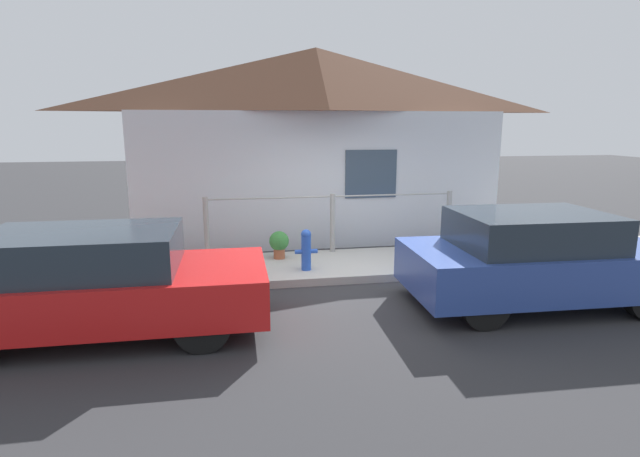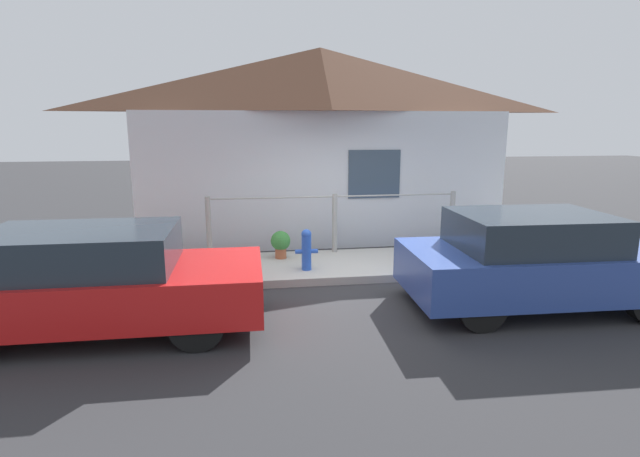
{
  "view_description": "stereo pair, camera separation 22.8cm",
  "coord_description": "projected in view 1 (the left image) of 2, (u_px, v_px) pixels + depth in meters",
  "views": [
    {
      "loc": [
        -1.93,
        -7.64,
        2.6
      ],
      "look_at": [
        -0.5,
        0.3,
        0.9
      ],
      "focal_mm": 28.0,
      "sensor_mm": 36.0,
      "label": 1
    },
    {
      "loc": [
        -1.71,
        -7.68,
        2.6
      ],
      "look_at": [
        -0.5,
        0.3,
        0.9
      ],
      "focal_mm": 28.0,
      "sensor_mm": 36.0,
      "label": 2
    }
  ],
  "objects": [
    {
      "name": "house",
      "position": [
        317.0,
        90.0,
        10.86
      ],
      "size": [
        8.17,
        2.23,
        4.22
      ],
      "color": "silver",
      "rests_on": "ground_plane"
    },
    {
      "name": "fire_hydrant",
      "position": [
        306.0,
        249.0,
        8.51
      ],
      "size": [
        0.39,
        0.17,
        0.71
      ],
      "color": "blue",
      "rests_on": "sidewalk"
    },
    {
      "name": "potted_plant_by_fence",
      "position": [
        142.0,
        246.0,
        8.99
      ],
      "size": [
        0.39,
        0.39,
        0.54
      ],
      "color": "slate",
      "rests_on": "sidewalk"
    },
    {
      "name": "car_right",
      "position": [
        536.0,
        258.0,
        7.21
      ],
      "size": [
        3.82,
        1.88,
        1.37
      ],
      "rotation": [
        0.0,
        0.0,
        -0.03
      ],
      "color": "#2D4793",
      "rests_on": "ground_plane"
    },
    {
      "name": "potted_plant_near_hydrant",
      "position": [
        279.0,
        243.0,
        9.26
      ],
      "size": [
        0.37,
        0.37,
        0.52
      ],
      "color": "#9E5638",
      "rests_on": "sidewalk"
    },
    {
      "name": "ground_plane",
      "position": [
        353.0,
        284.0,
        8.23
      ],
      "size": [
        60.0,
        60.0,
        0.0
      ],
      "primitive_type": "plane",
      "color": "#2D2D30"
    },
    {
      "name": "sidewalk",
      "position": [
        341.0,
        265.0,
        9.09
      ],
      "size": [
        24.0,
        1.82,
        0.13
      ],
      "color": "#B2AFA8",
      "rests_on": "ground_plane"
    },
    {
      "name": "car_left",
      "position": [
        96.0,
        282.0,
        6.17
      ],
      "size": [
        4.11,
        1.75,
        1.33
      ],
      "rotation": [
        0.0,
        0.0,
        -0.01
      ],
      "color": "red",
      "rests_on": "ground_plane"
    },
    {
      "name": "fence",
      "position": [
        333.0,
        220.0,
        9.68
      ],
      "size": [
        4.9,
        0.1,
        1.15
      ],
      "color": "#999993",
      "rests_on": "sidewalk"
    }
  ]
}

